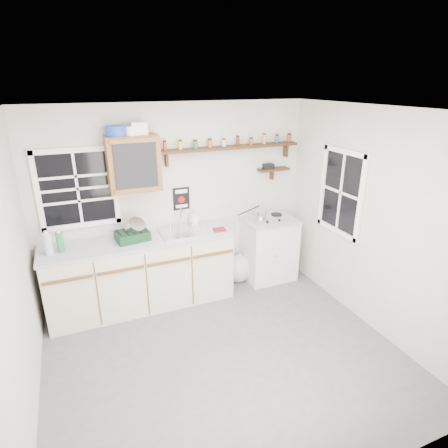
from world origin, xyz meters
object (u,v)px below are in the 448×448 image
object	(u,v)px
upper_cabinet	(134,163)
hotplate	(269,218)
spice_shelf	(231,147)
dish_rack	(133,233)
right_cabinet	(269,249)
main_cabinet	(142,272)

from	to	relation	value
upper_cabinet	hotplate	distance (m)	1.98
upper_cabinet	spice_shelf	world-z (taller)	upper_cabinet
upper_cabinet	dish_rack	xyz separation A→B (m)	(-0.10, -0.14, -0.81)
spice_shelf	hotplate	distance (m)	1.12
hotplate	upper_cabinet	bearing A→B (deg)	178.34
dish_rack	right_cabinet	bearing A→B (deg)	-8.25
dish_rack	upper_cabinet	bearing A→B (deg)	45.47
main_cabinet	hotplate	xyz separation A→B (m)	(1.80, 0.01, 0.48)
dish_rack	spice_shelf	bearing A→B (deg)	-0.26
spice_shelf	upper_cabinet	bearing A→B (deg)	-176.88
spice_shelf	right_cabinet	bearing A→B (deg)	-19.62
right_cabinet	upper_cabinet	xyz separation A→B (m)	(-1.80, 0.12, 1.37)
main_cabinet	spice_shelf	distance (m)	1.98
right_cabinet	hotplate	xyz separation A→B (m)	(-0.04, -0.02, 0.49)
right_cabinet	main_cabinet	bearing A→B (deg)	-179.21
main_cabinet	upper_cabinet	size ratio (longest dim) A/B	3.55
spice_shelf	dish_rack	distance (m)	1.66
main_cabinet	dish_rack	world-z (taller)	dish_rack
dish_rack	hotplate	size ratio (longest dim) A/B	0.81
dish_rack	main_cabinet	bearing A→B (deg)	-14.53
dish_rack	hotplate	distance (m)	1.86
dish_rack	hotplate	bearing A→B (deg)	-8.86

